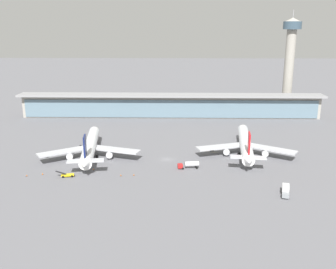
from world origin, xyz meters
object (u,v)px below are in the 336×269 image
Objects in this scene: safety_cone_charlie at (134,175)px; safety_cone_echo at (121,175)px; service_truck_near_nose_olive at (47,155)px; service_truck_mid_apron_yellow at (67,175)px; safety_cone_alpha at (43,174)px; safety_cone_bravo at (94,169)px; safety_cone_delta at (27,175)px; service_truck_on_taxiway_olive at (81,148)px; control_tower at (290,57)px; airliner_centre_stand at (245,144)px; service_truck_at_far_stand_red at (189,164)px; service_truck_under_wing_grey at (286,190)px; service_truck_by_tail_yellow at (211,149)px; airliner_left_stand at (90,146)px.

safety_cone_echo is at bearing -173.34° from safety_cone_charlie.
service_truck_near_nose_olive is 0.43× the size of service_truck_mid_apron_yellow.
service_truck_near_nose_olive is 22.13m from safety_cone_alpha.
safety_cone_alpha is 19.66m from safety_cone_bravo.
service_truck_mid_apron_yellow is at bearing -1.20° from safety_cone_delta.
safety_cone_bravo and safety_cone_echo have the same top height.
service_truck_on_taxiway_olive is 0.05× the size of control_tower.
safety_cone_delta is at bearing -178.26° from safety_cone_echo.
safety_cone_alpha is 1.00× the size of safety_cone_charlie.
service_truck_mid_apron_yellow is (-73.03, -29.55, -4.03)m from airliner_centre_stand.
safety_cone_alpha is (-57.40, -8.24, -1.39)m from service_truck_at_far_stand_red.
control_tower is 163.39m from safety_cone_echo.
airliner_centre_stand reaches higher than safety_cone_delta.
safety_cone_bravo is (-70.74, 22.33, -1.37)m from service_truck_under_wing_grey.
control_tower reaches higher than service_truck_mid_apron_yellow.
service_truck_under_wing_grey is at bearing -10.54° from safety_cone_alpha.
service_truck_near_nose_olive is 0.90× the size of service_truck_by_tail_yellow.
service_truck_near_nose_olive is 23.22m from safety_cone_delta.
safety_cone_delta is at bearing -90.34° from service_truck_near_nose_olive.
airliner_centre_stand is at bearing -3.93° from service_truck_on_taxiway_olive.
service_truck_near_nose_olive is 46.40m from safety_cone_charlie.
service_truck_by_tail_yellow is at bearing 30.67° from service_truck_mid_apron_yellow.
service_truck_mid_apron_yellow reaches higher than safety_cone_bravo.
service_truck_by_tail_yellow is 26.39m from service_truck_at_far_stand_red.
safety_cone_charlie is at bearing 162.89° from service_truck_under_wing_grey.
service_truck_under_wing_grey is 10.92× the size of safety_cone_alpha.
airliner_centre_stand is 16.30m from service_truck_by_tail_yellow.
service_truck_at_far_stand_red is at bearing 3.82° from safety_cone_bravo.
service_truck_at_far_stand_red is 63.74m from safety_cone_delta.
service_truck_under_wing_grey reaches higher than safety_cone_echo.
safety_cone_alpha is at bearing -75.87° from service_truck_near_nose_olive.
service_truck_at_far_stand_red is 12.58× the size of safety_cone_alpha.
safety_cone_echo is (-97.48, -126.00, -36.31)m from control_tower.
safety_cone_charlie and safety_cone_echo have the same top height.
service_truck_near_nose_olive reaches higher than safety_cone_echo.
safety_cone_delta is (-62.93, -10.00, -1.39)m from service_truck_at_far_stand_red.
service_truck_mid_apron_yellow is at bearing -167.64° from service_truck_at_far_stand_red.
safety_cone_alpha is (-10.25, 2.09, -0.49)m from service_truck_mid_apron_yellow.
airliner_left_stand is at bearing -137.80° from control_tower.
control_tower is 95.78× the size of safety_cone_bravo.
airliner_centre_stand reaches higher than service_truck_mid_apron_yellow.
safety_cone_echo is (-26.67, -8.90, -1.39)m from service_truck_at_far_stand_red.
control_tower is at bearing 43.54° from safety_cone_delta.
airliner_centre_stand reaches higher than service_truck_under_wing_grey.
service_truck_at_far_stand_red is at bearing 9.03° from safety_cone_delta.
airliner_left_stand is 1.00× the size of airliner_centre_stand.
airliner_left_stand reaches higher than safety_cone_charlie.
service_truck_mid_apron_yellow is 2.09× the size of service_truck_by_tail_yellow.
safety_cone_bravo is (24.23, -15.79, -0.56)m from service_truck_near_nose_olive.
service_truck_near_nose_olive is 28.93m from safety_cone_bravo.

